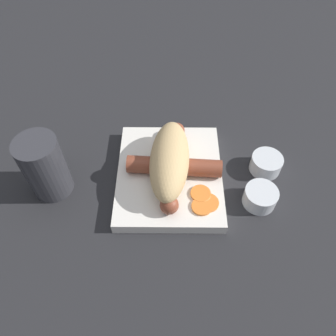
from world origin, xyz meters
name	(u,v)px	position (x,y,z in m)	size (l,w,h in m)	color
ground_plane	(168,179)	(0.00, 0.00, 0.00)	(3.00, 3.00, 0.00)	#232326
food_tray	(168,175)	(0.00, 0.00, 0.01)	(0.21, 0.18, 0.02)	silver
bread_roll	(168,158)	(0.00, 0.00, 0.05)	(0.16, 0.07, 0.06)	tan
sausage	(173,165)	(0.00, -0.01, 0.04)	(0.18, 0.16, 0.03)	brown
pickled_veggies	(202,200)	(-0.06, -0.05, 0.02)	(0.07, 0.05, 0.00)	orange
condiment_cup_near	(258,197)	(-0.05, -0.15, 0.01)	(0.05, 0.05, 0.03)	silver
condiment_cup_far	(264,164)	(0.02, -0.17, 0.01)	(0.05, 0.05, 0.03)	silver
drink_glass	(43,167)	(-0.02, 0.20, 0.06)	(0.07, 0.07, 0.11)	#333338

